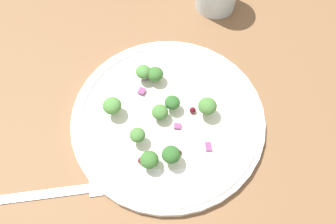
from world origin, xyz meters
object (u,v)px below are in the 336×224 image
at_px(broccoli_floret_1, 143,72).
at_px(broccoli_floret_2, 155,74).
at_px(broccoli_floret_0, 149,160).
at_px(fork, 56,193).
at_px(plate, 168,118).

distance_m(broccoli_floret_1, broccoli_floret_2, 0.02).
xyz_separation_m(broccoli_floret_0, fork, (0.12, -0.05, -0.03)).
relative_size(broccoli_floret_0, fork, 0.15).
distance_m(plate, broccoli_floret_1, 0.08).
relative_size(broccoli_floret_0, broccoli_floret_1, 1.07).
bearing_deg(fork, broccoli_floret_1, -163.04).
height_order(plate, broccoli_floret_1, broccoli_floret_1).
bearing_deg(broccoli_floret_1, broccoli_floret_0, 54.86).
bearing_deg(broccoli_floret_0, broccoli_floret_2, -132.50).
distance_m(plate, broccoli_floret_0, 0.08).
bearing_deg(broccoli_floret_1, plate, 79.30).
bearing_deg(broccoli_floret_0, fork, -24.41).
relative_size(broccoli_floret_1, broccoli_floret_2, 0.95).
height_order(plate, fork, plate).
bearing_deg(broccoli_floret_1, fork, 16.96).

